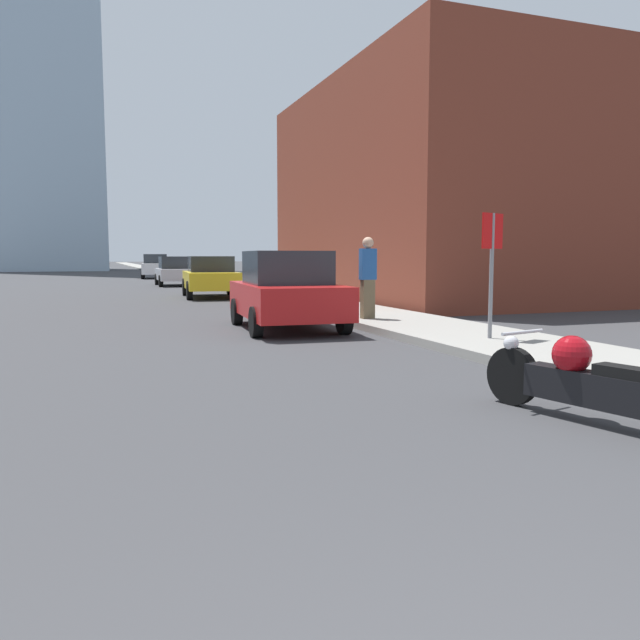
# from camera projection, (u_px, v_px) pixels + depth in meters

# --- Properties ---
(sidewalk) EXTENTS (2.48, 240.00, 0.15)m
(sidewalk) POSITION_uv_depth(u_px,v_px,m) (200.00, 280.00, 40.38)
(sidewalk) COLOR gray
(sidewalk) RESTS_ON ground_plane
(brick_storefront) EXTENTS (12.82, 13.52, 7.83)m
(brick_storefront) POSITION_uv_depth(u_px,v_px,m) (485.00, 195.00, 24.09)
(brick_storefront) COLOR brown
(brick_storefront) RESTS_ON ground_plane
(motorcycle) EXTENTS (0.87, 2.52, 0.81)m
(motorcycle) POSITION_uv_depth(u_px,v_px,m) (594.00, 382.00, 5.78)
(motorcycle) COLOR black
(motorcycle) RESTS_ON ground_plane
(parked_car_red) EXTENTS (2.18, 3.99, 1.68)m
(parked_car_red) POSITION_uv_depth(u_px,v_px,m) (287.00, 291.00, 13.34)
(parked_car_red) COLOR red
(parked_car_red) RESTS_ON ground_plane
(parked_car_yellow) EXTENTS (2.24, 4.38, 1.57)m
(parked_car_yellow) POSITION_uv_depth(u_px,v_px,m) (211.00, 276.00, 23.85)
(parked_car_yellow) COLOR gold
(parked_car_yellow) RESTS_ON ground_plane
(parked_car_silver) EXTENTS (1.90, 4.00, 1.56)m
(parked_car_silver) POSITION_uv_depth(u_px,v_px,m) (174.00, 271.00, 33.44)
(parked_car_silver) COLOR #BCBCC1
(parked_car_silver) RESTS_ON ground_plane
(parked_car_white) EXTENTS (2.27, 4.24, 1.73)m
(parked_car_white) POSITION_uv_depth(u_px,v_px,m) (156.00, 266.00, 44.60)
(parked_car_white) COLOR silver
(parked_car_white) RESTS_ON ground_plane
(stop_sign) EXTENTS (0.57, 0.26, 2.14)m
(stop_sign) POSITION_uv_depth(u_px,v_px,m) (492.00, 253.00, 10.65)
(stop_sign) COLOR slate
(stop_sign) RESTS_ON sidewalk
(pedestrian) EXTENTS (0.36, 0.26, 1.85)m
(pedestrian) POSITION_uv_depth(u_px,v_px,m) (368.00, 276.00, 14.13)
(pedestrian) COLOR brown
(pedestrian) RESTS_ON sidewalk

